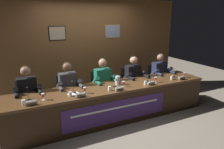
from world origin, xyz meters
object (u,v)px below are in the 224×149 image
microphone_far_left (28,96)px  water_cup_center (109,89)px  juice_glass_right (156,79)px  water_cup_far_right (172,78)px  nameplate_far_left (31,103)px  microphone_left (74,89)px  panelist_far_left (28,93)px  panelist_center (104,82)px  water_cup_far_left (24,103)px  panelist_right (135,77)px  microphone_far_right (173,74)px  nameplate_far_right (182,78)px  microphone_center (114,83)px  chair_far_left (28,102)px  nameplate_left (81,95)px  chair_left (67,96)px  juice_glass_left (85,89)px  nameplate_right (151,83)px  water_pitcher_central (118,80)px  microphone_right (146,78)px  juice_glass_far_right (185,74)px  chair_right (130,86)px  panelist_far_right (161,73)px  nameplate_center (120,89)px  water_cup_left (70,94)px  chair_center (101,90)px  document_stack_left (74,94)px  conference_table (114,97)px  juice_glass_center (123,83)px  panelist_left (69,87)px  chair_far_right (156,81)px  juice_glass_far_left (43,96)px

microphone_far_left → water_cup_center: 1.50m
juice_glass_right → water_cup_far_right: (0.48, 0.01, -0.05)m
nameplate_far_left → microphone_left: bearing=18.5°
panelist_far_left → panelist_center: 1.63m
panelist_far_left → water_cup_far_left: bearing=-100.9°
panelist_right → microphone_far_right: (0.82, -0.42, 0.09)m
panelist_far_left → nameplate_far_right: (3.29, -0.70, 0.06)m
microphone_center → chair_far_left: bearing=158.6°
water_cup_center → water_cup_far_right: (1.62, 0.04, 0.00)m
microphone_far_right → panelist_right: bearing=153.0°
nameplate_left → microphone_far_right: (2.42, 0.31, 0.03)m
chair_left → microphone_far_right: microphone_far_right is taller
juice_glass_left → microphone_left: size_ratio=0.57×
chair_far_left → water_cup_center: size_ratio=10.62×
nameplate_right → water_pitcher_central: water_pitcher_central is taller
microphone_right → water_pitcher_central: 0.71m
microphone_far_left → juice_glass_far_right: (3.48, -0.17, 0.01)m
nameplate_far_left → juice_glass_left: juice_glass_left is taller
nameplate_left → water_cup_center: bearing=8.5°
chair_left → nameplate_left: size_ratio=4.80×
panelist_far_left → nameplate_far_left: (-0.01, -0.71, 0.06)m
juice_glass_right → nameplate_left: bearing=-176.0°
chair_right → panelist_far_right: panelist_far_right is taller
nameplate_center → water_cup_far_right: 1.46m
water_cup_left → juice_glass_right: 1.93m
chair_center → document_stack_left: size_ratio=3.87×
chair_left → water_cup_center: (0.64, -0.83, 0.33)m
nameplate_far_left → microphone_left: microphone_left is taller
panelist_far_right → water_cup_left: bearing=-166.9°
document_stack_left → panelist_right: bearing=17.5°
conference_table → juice_glass_center: bearing=-13.8°
panelist_left → chair_far_right: size_ratio=1.36×
microphone_far_left → nameplate_right: 2.45m
nameplate_left → juice_glass_right: size_ratio=1.52×
juice_glass_left → microphone_far_left: bearing=171.9°
microphone_far_left → chair_right: 2.57m
panelist_far_left → juice_glass_far_left: 0.61m
panelist_center → microphone_right: size_ratio=5.69×
nameplate_center → water_pitcher_central: bearing=67.6°
water_cup_far_left → water_cup_left: bearing=2.5°
chair_left → juice_glass_far_right: bearing=-17.0°
microphone_right → conference_table: bearing=-172.9°
juice_glass_far_left → juice_glass_center: same height
nameplate_far_right → nameplate_left: bearing=-179.4°
panelist_right → nameplate_right: (-0.04, -0.71, 0.06)m
juice_glass_far_right → panelist_left: bearing=167.0°
juice_glass_left → microphone_center: (0.68, 0.13, -0.01)m
nameplate_center → microphone_far_right: 1.66m
water_cup_far_left → juice_glass_center: bearing=2.0°
conference_table → juice_glass_center: juice_glass_center is taller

